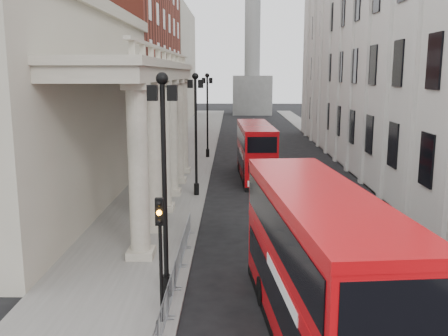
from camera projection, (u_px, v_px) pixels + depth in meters
The scene contains 18 objects.
sidewalk_west at pixel (178, 169), 44.47m from camera, with size 6.00×140.00×0.12m, color slate.
sidewalk_east at pixel (363, 169), 44.21m from camera, with size 3.00×140.00×0.12m, color slate.
kerb at pixel (211, 168), 44.43m from camera, with size 0.20×140.00×0.14m, color slate.
portico_building at pixel (38, 112), 31.70m from camera, with size 9.00×28.00×12.00m, color #9C9683.
brick_building at pixel (130, 52), 60.24m from camera, with size 9.00×32.00×22.00m, color maroon.
west_building_far at pixel (165, 65), 91.86m from camera, with size 9.00×30.00×20.00m, color #9C9683.
east_building at pixel (393, 26), 43.82m from camera, with size 8.00×55.00×25.00m, color beige.
monument_column at pixel (252, 36), 102.28m from camera, with size 8.00×8.00×54.20m.
lamp_post_south at pixel (164, 171), 17.99m from camera, with size 1.05×0.44×8.32m.
lamp_post_mid at pixel (196, 126), 33.71m from camera, with size 1.05×0.44×8.32m.
lamp_post_north at pixel (207, 109), 49.43m from camera, with size 1.05×0.44×8.32m.
traffic_light at pixel (160, 237), 16.34m from camera, with size 0.28×0.33×4.30m.
crowd_barriers at pixel (167, 303), 17.03m from camera, with size 0.50×18.75×1.10m.
bus_near at pixel (317, 265), 15.39m from camera, with size 3.90×11.67×4.94m.
bus_far at pixel (255, 150), 40.37m from camera, with size 2.89×10.22×4.37m.
pedestrian_a at pixel (156, 190), 32.15m from camera, with size 0.66×0.43×1.80m, color black.
pedestrian_b at pixel (146, 190), 32.32m from camera, with size 0.82×0.64×1.70m, color black.
pedestrian_c at pixel (162, 172), 37.74m from camera, with size 0.91×0.59×1.86m, color black.
Camera 1 is at (1.85, -13.62, 8.38)m, focal length 40.00 mm.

